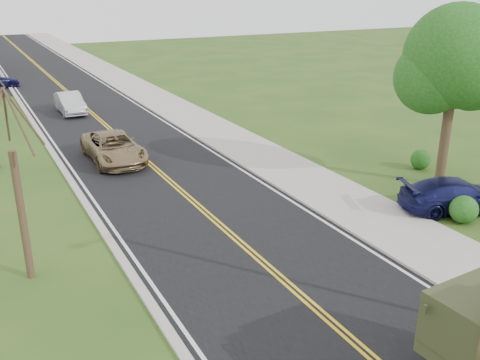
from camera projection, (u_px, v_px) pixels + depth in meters
road at (69, 94)px, 45.01m from camera, size 8.00×120.00×0.01m
curb_right at (118, 89)px, 46.80m from camera, size 0.30×120.00×0.12m
sidewalk_right at (137, 87)px, 47.56m from camera, size 3.20×120.00×0.10m
curb_left at (17, 98)px, 43.19m from camera, size 0.30×120.00×0.10m
leafy_tree at (455, 65)px, 22.99m from camera, size 4.83×4.50×8.10m
bare_tree_a at (20, 201)px, 16.14m from camera, size 1.93×2.26×6.08m
suv_champagne at (114, 148)px, 27.81m from camera, size 2.53×5.37×1.49m
sedan_silver at (70, 103)px, 38.09m from camera, size 1.56×4.40×1.45m
pickup_navy at (457, 195)px, 21.74m from camera, size 5.06×3.39×1.36m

